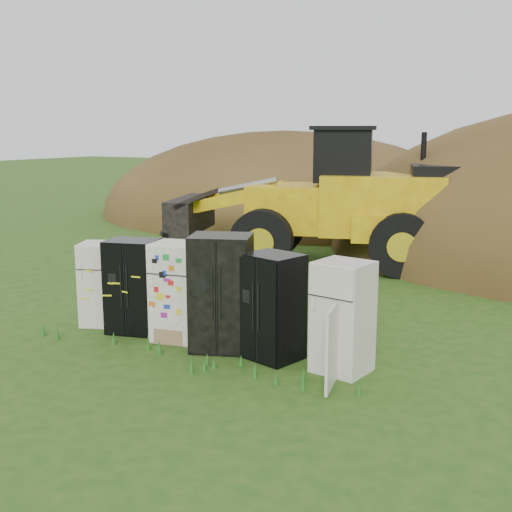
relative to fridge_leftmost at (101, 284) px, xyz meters
The scene contains 10 objects.
ground 2.49m from the fridge_leftmost, ahead, with size 120.00×120.00×0.00m, color #224E14.
fridge_leftmost is the anchor object (origin of this frame).
fridge_black_side 0.80m from the fridge_leftmost, ahead, with size 0.87×0.69×1.67m, color black, non-canonical shape.
fridge_sticker 1.75m from the fridge_leftmost, ahead, with size 0.76×0.70×1.70m, color white, non-canonical shape.
fridge_dark_mid 2.68m from the fridge_leftmost, ahead, with size 0.97×0.79×1.91m, color black, non-canonical shape.
fridge_black_right 3.62m from the fridge_leftmost, ahead, with size 0.84×0.70×1.68m, color black, non-canonical shape.
fridge_open_door 4.79m from the fridge_leftmost, ahead, with size 0.76×0.70×1.68m, color white, non-canonical shape.
wheel_loader 7.12m from the fridge_leftmost, 82.41° to the left, with size 7.60×3.08×3.68m, color yellow, non-canonical shape.
dirt_mound_left 15.48m from the fridge_leftmost, 104.43° to the left, with size 16.52×12.39×7.14m, color #422F15.
dirt_mound_back 17.40m from the fridge_leftmost, 80.79° to the left, with size 17.07×11.38×5.35m, color #422F15.
Camera 1 is at (5.83, -8.58, 3.56)m, focal length 45.00 mm.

